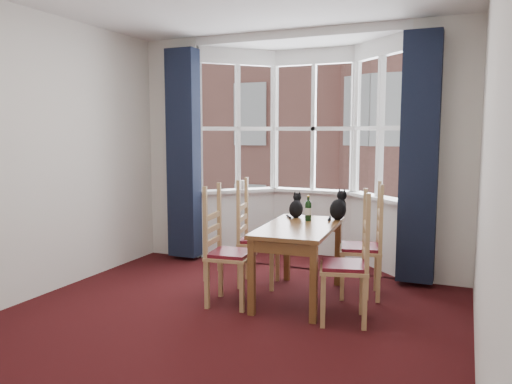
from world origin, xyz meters
The scene contains 19 objects.
floor centered at (0.00, 0.00, 0.00)m, with size 4.50×4.50×0.00m, color black.
wall_left centered at (-2.00, 0.00, 1.40)m, with size 4.50×4.50×0.00m, color silver.
wall_right centered at (2.00, 0.00, 1.40)m, with size 4.50×4.50×0.00m, color silver.
wall_back_pier_left centered at (-1.65, 2.25, 1.40)m, with size 0.70×0.12×2.80m, color silver.
wall_back_pier_right centered at (1.65, 2.25, 1.40)m, with size 0.70×0.12×2.80m, color silver.
bay_window centered at (0.00, 2.75, 1.40)m, with size 2.76×0.94×2.80m.
curtain_left centered at (-1.42, 2.07, 1.35)m, with size 0.38×0.22×2.60m, color #151C31.
curtain_right centered at (1.42, 2.07, 1.35)m, with size 0.38×0.22×2.60m, color #151C31.
dining_table centered at (0.41, 1.16, 0.63)m, with size 0.73×1.27×0.73m.
chair_left_near centered at (-0.22, 0.75, 0.47)m, with size 0.45×0.46×0.92m.
chair_left_far centered at (-0.21, 1.41, 0.47)m, with size 0.47×0.49×0.92m.
chair_right_near centered at (1.04, 0.78, 0.47)m, with size 0.49×0.51×0.92m.
chair_right_far centered at (1.03, 1.51, 0.47)m, with size 0.48×0.50×0.92m.
cat_left centered at (0.24, 1.59, 0.84)m, with size 0.17×0.22×0.28m.
cat_right centered at (0.68, 1.64, 0.85)m, with size 0.22×0.27×0.32m.
wine_bottle centered at (0.41, 1.45, 0.84)m, with size 0.07×0.07×0.26m.
candle_tall centered at (-0.84, 2.60, 0.93)m, with size 0.06×0.06×0.13m, color white.
street centered at (0.00, 32.25, -6.00)m, with size 80.00×80.00×0.00m, color #333335.
tenement_building centered at (0.00, 14.01, 1.60)m, with size 18.40×7.80×15.20m.
Camera 1 is at (1.89, -3.37, 1.62)m, focal length 35.00 mm.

